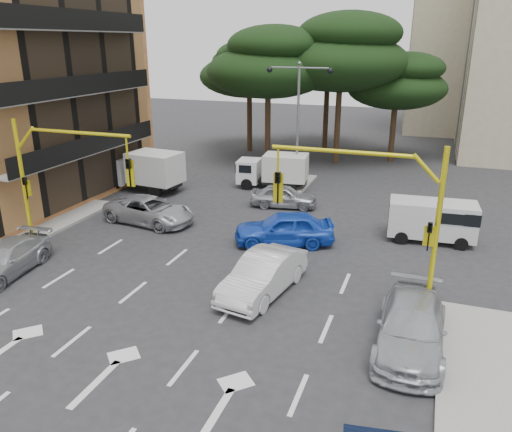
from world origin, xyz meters
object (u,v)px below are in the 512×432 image
at_px(street_lamp_center, 298,103).
at_px(car_silver_wagon, 5,259).
at_px(car_silver_cross_a, 150,210).
at_px(car_white_hatch, 263,275).
at_px(car_silver_parked, 411,326).
at_px(box_truck_b, 273,171).
at_px(signal_mast_left, 54,171).
at_px(van_white, 432,221).
at_px(car_blue_compact, 284,228).
at_px(signal_mast_right, 383,205).
at_px(car_silver_cross_b, 284,196).
at_px(box_truck_a, 144,171).

distance_m(street_lamp_center, car_silver_wagon, 18.77).
bearing_deg(car_silver_cross_a, car_white_hatch, -115.26).
height_order(car_silver_parked, box_truck_b, box_truck_b).
distance_m(car_silver_parked, box_truck_b, 18.35).
relative_size(car_silver_wagon, box_truck_b, 0.99).
height_order(signal_mast_left, car_silver_cross_a, signal_mast_left).
bearing_deg(box_truck_b, van_white, -128.40).
bearing_deg(car_silver_wagon, car_blue_compact, 28.10).
xyz_separation_m(car_blue_compact, car_silver_cross_a, (-7.50, 0.42, -0.10)).
bearing_deg(street_lamp_center, car_silver_cross_a, -121.33).
bearing_deg(box_truck_b, car_silver_parked, -155.27).
bearing_deg(signal_mast_right, car_silver_cross_b, 122.87).
bearing_deg(van_white, car_white_hatch, -40.94).
distance_m(car_silver_parked, box_truck_a, 21.09).
relative_size(signal_mast_right, street_lamp_center, 0.77).
bearing_deg(van_white, car_blue_compact, -70.54).
bearing_deg(car_blue_compact, box_truck_a, -137.10).
xyz_separation_m(car_silver_wagon, car_silver_cross_b, (8.16, 12.33, -0.01)).
relative_size(street_lamp_center, car_white_hatch, 1.67).
xyz_separation_m(signal_mast_left, car_white_hatch, (9.50, -0.34, -3.12)).
bearing_deg(car_silver_cross_b, signal_mast_left, 135.06).
bearing_deg(signal_mast_left, car_silver_cross_a, 75.17).
xyz_separation_m(signal_mast_right, car_white_hatch, (-4.11, -0.34, -3.12)).
bearing_deg(car_blue_compact, box_truck_b, -179.21).
distance_m(car_silver_wagon, box_truck_b, 17.12).
distance_m(street_lamp_center, car_silver_cross_a, 11.55).
relative_size(car_blue_compact, car_silver_parked, 0.92).
relative_size(signal_mast_left, car_silver_cross_a, 1.22).
height_order(street_lamp_center, car_silver_cross_b, street_lamp_center).
xyz_separation_m(signal_mast_left, street_lamp_center, (6.80, 14.01, 1.54)).
bearing_deg(signal_mast_left, car_blue_compact, 27.47).
height_order(signal_mast_right, street_lamp_center, street_lamp_center).
xyz_separation_m(car_white_hatch, car_silver_cross_a, (-8.17, 5.35, -0.08)).
distance_m(signal_mast_right, box_truck_b, 16.06).
xyz_separation_m(car_white_hatch, car_silver_cross_b, (-2.31, 10.28, -0.12)).
relative_size(signal_mast_left, street_lamp_center, 0.77).
height_order(car_white_hatch, van_white, van_white).
bearing_deg(car_silver_parked, box_truck_a, 144.04).
relative_size(van_white, box_truck_a, 0.76).
distance_m(signal_mast_right, car_white_hatch, 5.17).
relative_size(street_lamp_center, car_silver_cross_a, 1.58).
relative_size(car_white_hatch, car_blue_compact, 1.00).
height_order(signal_mast_left, car_blue_compact, signal_mast_left).
distance_m(car_blue_compact, car_silver_parked, 9.10).
bearing_deg(signal_mast_left, van_white, 25.83).
distance_m(signal_mast_left, car_silver_wagon, 4.13).
height_order(car_silver_cross_a, car_silver_parked, car_silver_parked).
xyz_separation_m(signal_mast_left, box_truck_a, (-2.18, 10.13, -2.61)).
bearing_deg(car_silver_parked, street_lamp_center, 116.43).
xyz_separation_m(signal_mast_left, car_silver_cross_a, (1.33, 5.01, -3.20)).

